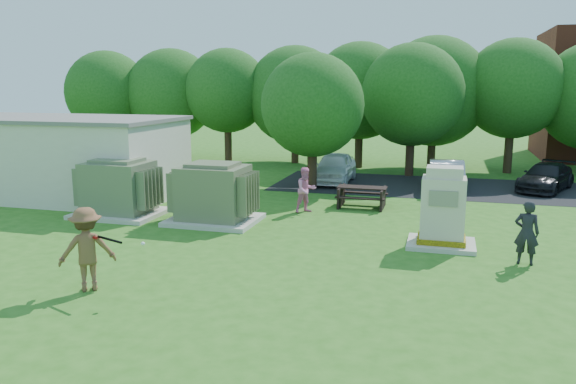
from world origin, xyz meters
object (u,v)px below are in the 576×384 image
(generator_cabinet, at_px, (443,212))
(person_by_generator, at_px, (527,233))
(picnic_table, at_px, (362,194))
(person_at_picnic, at_px, (306,190))
(batter, at_px, (87,249))
(car_silver_a, at_px, (446,174))
(transformer_left, at_px, (119,189))
(car_white, at_px, (335,167))
(transformer_right, at_px, (214,195))
(car_dark, at_px, (546,177))

(generator_cabinet, distance_m, person_by_generator, 2.44)
(picnic_table, height_order, person_at_picnic, person_at_picnic)
(picnic_table, height_order, batter, batter)
(car_silver_a, bearing_deg, generator_cabinet, 87.65)
(transformer_left, xyz_separation_m, car_silver_a, (11.35, 8.48, -0.28))
(person_by_generator, bearing_deg, picnic_table, -40.58)
(car_white, relative_size, car_silver_a, 1.00)
(transformer_right, distance_m, car_dark, 15.33)
(person_by_generator, bearing_deg, generator_cabinet, -20.13)
(person_by_generator, xyz_separation_m, car_dark, (2.21, 11.57, -0.26))
(car_white, bearing_deg, transformer_left, -124.97)
(transformer_left, xyz_separation_m, car_dark, (15.68, 9.56, -0.37))
(person_at_picnic, xyz_separation_m, car_silver_a, (4.96, 6.15, -0.15))
(transformer_left, distance_m, person_by_generator, 13.62)
(car_silver_a, bearing_deg, picnic_table, 54.60)
(transformer_right, relative_size, generator_cabinet, 1.27)
(picnic_table, bearing_deg, generator_cabinet, -56.82)
(transformer_left, xyz_separation_m, generator_cabinet, (11.31, -0.89, 0.07))
(generator_cabinet, distance_m, person_at_picnic, 5.88)
(transformer_left, height_order, car_dark, transformer_left)
(car_silver_a, bearing_deg, batter, 60.74)
(batter, xyz_separation_m, person_at_picnic, (2.89, 9.15, -0.14))
(batter, distance_m, person_at_picnic, 9.60)
(transformer_right, bearing_deg, batter, -91.71)
(person_at_picnic, bearing_deg, car_silver_a, 8.89)
(batter, height_order, person_at_picnic, batter)
(generator_cabinet, bearing_deg, batter, -142.77)
(generator_cabinet, xyz_separation_m, person_by_generator, (2.16, -1.13, -0.17))
(transformer_right, bearing_deg, picnic_table, 39.63)
(person_at_picnic, relative_size, car_silver_a, 0.40)
(transformer_left, xyz_separation_m, picnic_table, (8.26, 3.78, -0.47))
(car_white, relative_size, car_dark, 1.02)
(car_white, height_order, car_silver_a, car_white)
(car_dark, bearing_deg, person_by_generator, -77.27)
(transformer_right, bearing_deg, car_white, 74.87)
(car_white, bearing_deg, batter, -100.21)
(batter, distance_m, car_dark, 20.42)
(picnic_table, bearing_deg, car_white, 112.01)
(car_white, bearing_deg, person_by_generator, -57.16)
(car_white, bearing_deg, generator_cabinet, -63.19)
(generator_cabinet, height_order, picnic_table, generator_cabinet)
(picnic_table, distance_m, person_at_picnic, 2.39)
(car_white, xyz_separation_m, car_dark, (9.54, 0.54, -0.12))
(person_by_generator, bearing_deg, batter, 33.20)
(transformer_right, xyz_separation_m, car_dark, (11.98, 9.56, -0.37))
(transformer_right, bearing_deg, transformer_left, 180.00)
(transformer_left, xyz_separation_m, person_at_picnic, (6.39, 2.33, -0.13))
(person_at_picnic, bearing_deg, picnic_table, -4.47)
(batter, xyz_separation_m, car_dark, (12.18, 16.38, -0.38))
(person_by_generator, relative_size, car_silver_a, 0.41)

